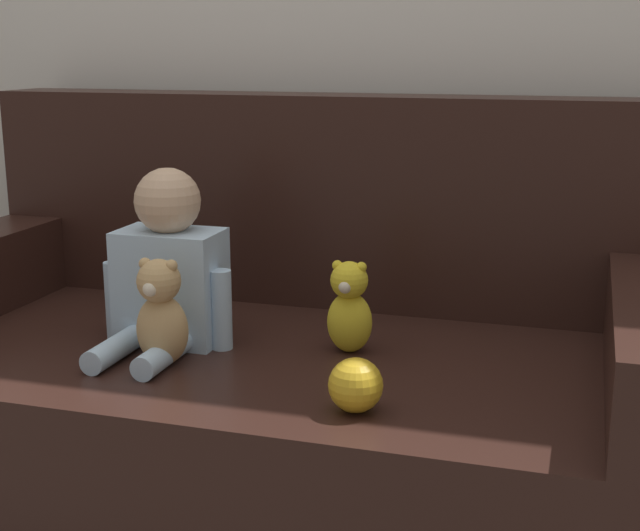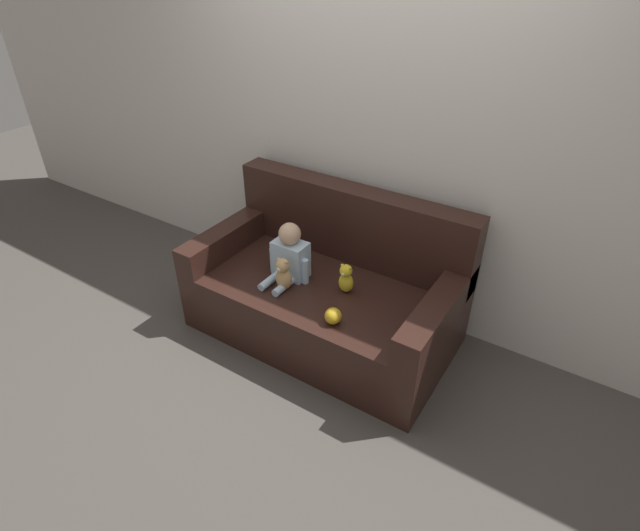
% 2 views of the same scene
% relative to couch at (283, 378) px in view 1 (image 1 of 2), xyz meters
% --- Properties ---
extents(ground_plane, '(12.00, 12.00, 0.00)m').
position_rel_couch_xyz_m(ground_plane, '(0.00, -0.07, -0.32)').
color(ground_plane, '#4C4742').
extents(couch, '(1.70, 0.91, 0.94)m').
position_rel_couch_xyz_m(couch, '(0.00, 0.00, 0.00)').
color(couch, black).
rests_on(couch, ground_plane).
extents(person_baby, '(0.30, 0.32, 0.38)m').
position_rel_couch_xyz_m(person_baby, '(-0.22, -0.13, 0.26)').
color(person_baby, silver).
rests_on(person_baby, couch).
extents(teddy_bear_brown, '(0.11, 0.10, 0.22)m').
position_rel_couch_xyz_m(teddy_bear_brown, '(-0.17, -0.26, 0.22)').
color(teddy_bear_brown, tan).
rests_on(teddy_bear_brown, couch).
extents(plush_toy_side, '(0.10, 0.09, 0.20)m').
position_rel_couch_xyz_m(plush_toy_side, '(0.18, -0.08, 0.21)').
color(plush_toy_side, yellow).
rests_on(plush_toy_side, couch).
extents(toy_ball, '(0.10, 0.10, 0.10)m').
position_rel_couch_xyz_m(toy_ball, '(0.27, -0.38, 0.16)').
color(toy_ball, gold).
rests_on(toy_ball, couch).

